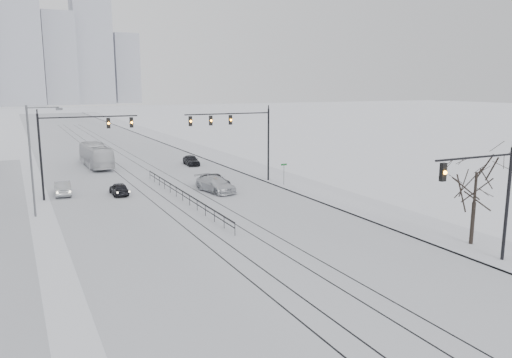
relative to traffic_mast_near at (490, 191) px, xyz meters
name	(u,v)px	position (x,y,z in m)	size (l,w,h in m)	color
ground	(419,358)	(-10.79, -6.00, -4.56)	(500.00, 500.00, 0.00)	white
road	(119,159)	(-10.79, 54.00, -4.55)	(22.00, 260.00, 0.02)	silver
sidewalk_east	(206,153)	(2.71, 54.00, -4.48)	(5.00, 260.00, 0.16)	silver
curb	(191,154)	(0.26, 54.00, -4.50)	(0.10, 260.00, 0.12)	gray
tram_rails	(155,182)	(-10.79, 34.00, -4.54)	(5.30, 180.00, 0.01)	black
skyline	(45,45)	(-5.77, 267.63, 26.08)	(96.00, 48.00, 72.00)	#9EA2AE
traffic_mast_near	(490,191)	(0.00, 0.00, 0.00)	(6.10, 0.37, 7.00)	black
traffic_mast_ne	(241,131)	(-2.64, 29.00, 1.20)	(9.60, 0.37, 8.00)	black
traffic_mast_nw	(74,139)	(-19.31, 30.00, 1.01)	(9.10, 0.37, 8.00)	black
street_light_west	(34,153)	(-22.99, 24.00, 0.65)	(2.73, 0.25, 9.00)	#595B60
bare_tree	(476,180)	(2.41, 3.00, -0.07)	(4.40, 4.40, 6.10)	black
median_fence	(183,195)	(-10.79, 24.00, -4.04)	(0.06, 24.00, 1.00)	black
street_sign	(284,171)	(1.01, 26.00, -2.96)	(0.70, 0.06, 2.40)	#595B60
sedan_sb_inner	(119,189)	(-15.56, 29.17, -3.95)	(1.45, 3.60, 1.23)	black
sedan_sb_outer	(63,188)	(-20.49, 31.53, -3.87)	(1.47, 4.23, 1.39)	#A3A6AA
sedan_nb_front	(215,181)	(-5.84, 28.44, -3.88)	(2.25, 4.88, 1.36)	black
sedan_nb_right	(216,185)	(-6.61, 26.35, -3.80)	(2.14, 5.27, 1.53)	silver
sedan_nb_far	(191,160)	(-3.31, 43.54, -3.89)	(1.59, 3.95, 1.34)	black
box_truck	(96,156)	(-14.89, 47.66, -3.07)	(2.51, 10.74, 2.99)	silver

